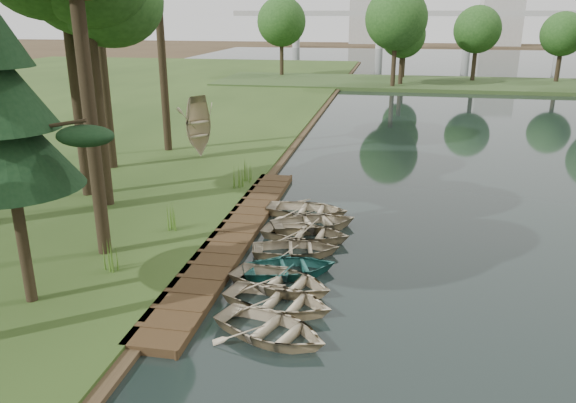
% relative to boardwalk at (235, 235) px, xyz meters
% --- Properties ---
extents(ground, '(300.00, 300.00, 0.00)m').
position_rel_boardwalk_xyz_m(ground, '(1.60, 0.00, -0.15)').
color(ground, '#3D2F1D').
extents(boardwalk, '(1.60, 16.00, 0.30)m').
position_rel_boardwalk_xyz_m(boardwalk, '(0.00, 0.00, 0.00)').
color(boardwalk, '#382715').
rests_on(boardwalk, ground).
extents(peninsula, '(50.00, 14.00, 0.45)m').
position_rel_boardwalk_xyz_m(peninsula, '(9.60, 50.00, 0.08)').
color(peninsula, '#2E431E').
rests_on(peninsula, ground).
extents(far_trees, '(45.60, 5.60, 8.80)m').
position_rel_boardwalk_xyz_m(far_trees, '(6.27, 50.00, 6.28)').
color(far_trees, black).
rests_on(far_trees, peninsula).
extents(bridge, '(95.90, 4.00, 8.60)m').
position_rel_boardwalk_xyz_m(bridge, '(13.91, 120.00, 6.93)').
color(bridge, '#A5A5A0').
rests_on(bridge, ground).
extents(building_a, '(10.00, 8.00, 18.00)m').
position_rel_boardwalk_xyz_m(building_a, '(31.60, 140.00, 8.85)').
color(building_a, '#A5A5A0').
rests_on(building_a, ground).
extents(building_b, '(8.00, 8.00, 12.00)m').
position_rel_boardwalk_xyz_m(building_b, '(-3.40, 145.00, 5.85)').
color(building_b, '#A5A5A0').
rests_on(building_b, ground).
extents(rowboat_0, '(3.85, 3.33, 0.67)m').
position_rel_boardwalk_xyz_m(rowboat_0, '(2.85, -6.58, 0.24)').
color(rowboat_0, tan).
rests_on(rowboat_0, water).
extents(rowboat_1, '(3.75, 3.07, 0.68)m').
position_rel_boardwalk_xyz_m(rowboat_1, '(2.73, -5.04, 0.24)').
color(rowboat_1, tan).
rests_on(rowboat_1, water).
extents(rowboat_2, '(3.88, 3.25, 0.69)m').
position_rel_boardwalk_xyz_m(rowboat_2, '(2.57, -3.83, 0.25)').
color(rowboat_2, tan).
rests_on(rowboat_2, water).
extents(rowboat_3, '(3.67, 3.15, 0.64)m').
position_rel_boardwalk_xyz_m(rowboat_3, '(2.66, -2.77, 0.22)').
color(rowboat_3, '#276E66').
rests_on(rowboat_3, water).
extents(rowboat_4, '(3.47, 2.78, 0.64)m').
position_rel_boardwalk_xyz_m(rowboat_4, '(2.59, -1.22, 0.22)').
color(rowboat_4, tan).
rests_on(rowboat_4, water).
extents(rowboat_5, '(3.63, 2.78, 0.70)m').
position_rel_boardwalk_xyz_m(rowboat_5, '(2.71, 0.25, 0.25)').
color(rowboat_5, tan).
rests_on(rowboat_5, water).
extents(rowboat_6, '(4.13, 3.65, 0.71)m').
position_rel_boardwalk_xyz_m(rowboat_6, '(2.87, 1.41, 0.25)').
color(rowboat_6, tan).
rests_on(rowboat_6, water).
extents(rowboat_7, '(3.56, 2.62, 0.71)m').
position_rel_boardwalk_xyz_m(rowboat_7, '(2.36, 2.89, 0.26)').
color(rowboat_7, tan).
rests_on(rowboat_7, water).
extents(stored_rowboat, '(4.31, 4.05, 0.73)m').
position_rel_boardwalk_xyz_m(stored_rowboat, '(-5.20, 10.99, 0.51)').
color(stored_rowboat, tan).
rests_on(stored_rowboat, bank).
extents(pine_tree, '(3.80, 3.80, 8.53)m').
position_rel_boardwalk_xyz_m(pine_tree, '(-4.33, -6.31, 5.62)').
color(pine_tree, black).
rests_on(pine_tree, bank).
extents(reeds_0, '(0.60, 0.60, 0.99)m').
position_rel_boardwalk_xyz_m(reeds_0, '(-2.99, -4.08, 0.64)').
color(reeds_0, '#3F661E').
rests_on(reeds_0, bank).
extents(reeds_1, '(0.60, 0.60, 0.98)m').
position_rel_boardwalk_xyz_m(reeds_1, '(-2.39, -0.26, 0.64)').
color(reeds_1, '#3F661E').
rests_on(reeds_1, bank).
extents(reeds_2, '(0.60, 0.60, 1.04)m').
position_rel_boardwalk_xyz_m(reeds_2, '(-1.27, 6.64, 0.67)').
color(reeds_2, '#3F661E').
rests_on(reeds_2, bank).
extents(reeds_3, '(0.60, 0.60, 1.03)m').
position_rel_boardwalk_xyz_m(reeds_3, '(-1.31, 5.50, 0.67)').
color(reeds_3, '#3F661E').
rests_on(reeds_3, bank).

